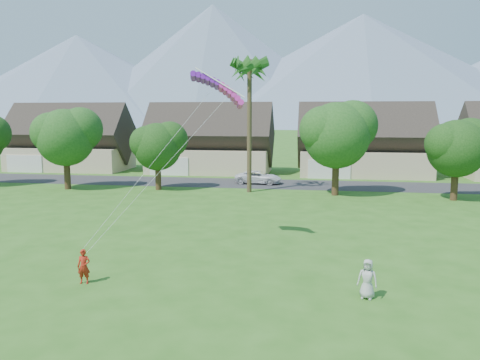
% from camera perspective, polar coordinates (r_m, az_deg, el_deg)
% --- Properties ---
extents(ground, '(500.00, 500.00, 0.00)m').
position_cam_1_polar(ground, '(17.21, -5.39, -17.43)').
color(ground, '#2D6019').
rests_on(ground, ground).
extents(street, '(90.00, 7.00, 0.01)m').
position_cam_1_polar(street, '(49.74, 4.27, -0.48)').
color(street, '#2D2D30').
rests_on(street, ground).
extents(kite_flyer, '(0.61, 0.45, 1.54)m').
position_cam_1_polar(kite_flyer, '(21.91, -18.51, -9.97)').
color(kite_flyer, '#A82213').
rests_on(kite_flyer, ground).
extents(watcher, '(0.90, 0.71, 1.62)m').
position_cam_1_polar(watcher, '(19.89, 15.27, -11.56)').
color(watcher, '#B2B1AD').
rests_on(watcher, ground).
extents(parked_car, '(5.07, 2.65, 1.36)m').
position_cam_1_polar(parked_car, '(49.81, 2.27, 0.33)').
color(parked_car, white).
rests_on(parked_car, ground).
extents(mountain_ridge, '(540.00, 240.00, 70.00)m').
position_cam_1_polar(mountain_ridge, '(275.96, 10.44, 12.47)').
color(mountain_ridge, slate).
rests_on(mountain_ridge, ground).
extents(houses_row, '(72.75, 8.19, 8.86)m').
position_cam_1_polar(houses_row, '(58.26, 5.51, 4.16)').
color(houses_row, beige).
rests_on(houses_row, ground).
extents(tree_row, '(62.27, 6.67, 8.45)m').
position_cam_1_polar(tree_row, '(43.32, 2.17, 4.76)').
color(tree_row, '#47301C').
rests_on(tree_row, ground).
extents(fan_palm, '(3.00, 3.00, 13.80)m').
position_cam_1_polar(fan_palm, '(44.15, 1.17, 13.81)').
color(fan_palm, '#4C3D26').
rests_on(fan_palm, ground).
extents(parafoil_kite, '(3.27, 1.16, 0.50)m').
position_cam_1_polar(parafoil_kite, '(25.60, -2.52, 11.38)').
color(parafoil_kite, '#6F16AA').
rests_on(parafoil_kite, ground).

